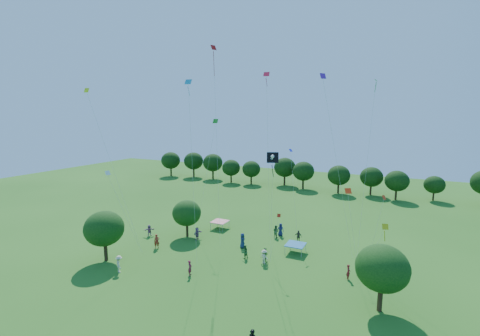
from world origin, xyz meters
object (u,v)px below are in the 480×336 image
(near_tree_west, at_px, (104,229))
(pirate_kite, at_px, (273,160))
(near_tree_north, at_px, (187,213))
(near_tree_east, at_px, (382,268))
(red_high_kite, at_px, (215,84))
(tent_blue, at_px, (296,245))
(tent_red_stripe, at_px, (220,222))

(near_tree_west, height_order, pirate_kite, pirate_kite)
(pirate_kite, bearing_deg, near_tree_north, 155.40)
(near_tree_east, height_order, pirate_kite, pirate_kite)
(near_tree_east, distance_m, red_high_kite, 27.09)
(near_tree_north, xyz_separation_m, pirate_kite, (14.66, -6.71, 8.98))
(pirate_kite, distance_m, red_high_kite, 14.72)
(red_high_kite, bearing_deg, pirate_kite, -34.62)
(near_tree_west, height_order, near_tree_north, near_tree_west)
(red_high_kite, bearing_deg, near_tree_west, -128.71)
(near_tree_west, bearing_deg, near_tree_north, 68.49)
(near_tree_east, relative_size, tent_blue, 2.64)
(near_tree_west, relative_size, tent_blue, 2.64)
(near_tree_north, distance_m, red_high_kite, 17.49)
(pirate_kite, bearing_deg, red_high_kite, 145.38)
(near_tree_west, relative_size, near_tree_north, 1.14)
(near_tree_north, bearing_deg, pirate_kite, -24.60)
(near_tree_east, height_order, tent_blue, near_tree_east)
(near_tree_west, bearing_deg, pirate_kite, 10.76)
(tent_red_stripe, relative_size, red_high_kite, 0.09)
(near_tree_north, bearing_deg, tent_blue, 4.48)
(near_tree_north, xyz_separation_m, tent_red_stripe, (2.49, 4.75, -2.28))
(tent_red_stripe, relative_size, tent_blue, 1.00)
(near_tree_west, height_order, red_high_kite, red_high_kite)
(near_tree_east, xyz_separation_m, tent_red_stripe, (-22.16, 11.96, -2.80))
(near_tree_west, xyz_separation_m, tent_red_stripe, (6.54, 15.01, -2.78))
(near_tree_west, xyz_separation_m, near_tree_east, (28.69, 3.05, 0.01))
(near_tree_north, relative_size, near_tree_east, 0.88)
(near_tree_north, bearing_deg, near_tree_east, -16.31)
(tent_blue, bearing_deg, pirate_kite, -92.08)
(pirate_kite, bearing_deg, near_tree_west, -169.24)
(near_tree_west, distance_m, tent_red_stripe, 16.61)
(near_tree_east, xyz_separation_m, pirate_kite, (-9.99, 0.50, 8.47))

